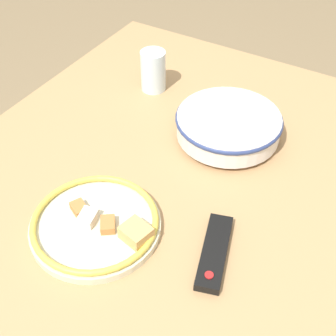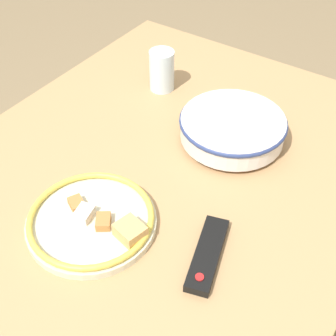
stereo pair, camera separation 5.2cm
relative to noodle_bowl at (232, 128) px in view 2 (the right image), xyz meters
name	(u,v)px [view 2 (the right image)]	position (x,y,z in m)	size (l,w,h in m)	color
ground_plane	(165,313)	(0.19, -0.09, -0.75)	(8.00, 8.00, 0.00)	#7F6B4C
dining_table	(164,189)	(0.19, -0.09, -0.12)	(1.25, 1.01, 0.71)	tan
noodle_bowl	(232,128)	(0.00, 0.00, 0.00)	(0.28, 0.28, 0.07)	silver
food_plate	(93,221)	(0.43, -0.11, -0.03)	(0.28, 0.28, 0.05)	beige
tv_remote	(207,254)	(0.36, 0.14, -0.03)	(0.19, 0.10, 0.02)	black
drinking_glass	(162,70)	(-0.10, -0.29, 0.02)	(0.07, 0.07, 0.12)	silver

